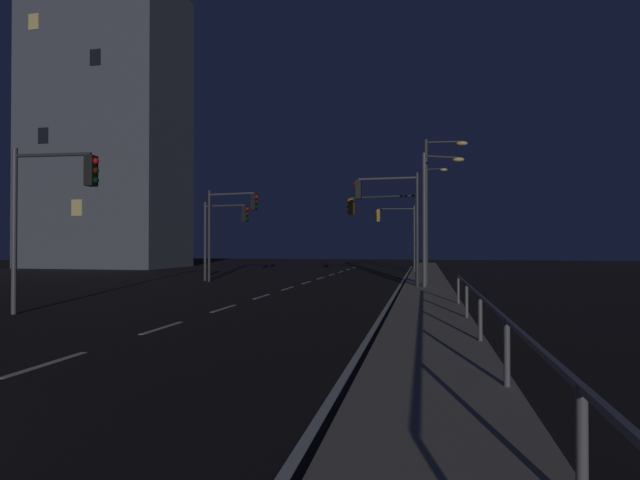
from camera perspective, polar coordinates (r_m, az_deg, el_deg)
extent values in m
plane|color=black|center=(21.32, -6.38, -6.49)|extent=(112.00, 112.00, 0.00)
cube|color=gray|center=(20.22, 12.55, -6.59)|extent=(2.35, 77.00, 0.14)
cube|color=silver|center=(10.39, -29.43, -12.57)|extent=(0.14, 2.00, 0.01)
cube|color=silver|center=(13.60, -18.01, -9.77)|extent=(0.14, 2.00, 0.01)
cube|color=silver|center=(17.14, -11.21, -7.89)|extent=(0.14, 2.00, 0.01)
cube|color=silver|center=(20.85, -6.82, -6.60)|extent=(0.14, 2.00, 0.01)
cube|color=silver|center=(24.65, -3.78, -5.68)|extent=(0.14, 2.00, 0.01)
cube|color=silver|center=(28.50, -1.57, -5.00)|extent=(0.14, 2.00, 0.01)
cube|color=silver|center=(32.39, 0.12, -4.48)|extent=(0.14, 2.00, 0.01)
cube|color=silver|center=(36.31, 1.43, -4.07)|extent=(0.14, 2.00, 0.01)
cube|color=silver|center=(40.24, 2.50, -3.74)|extent=(0.14, 2.00, 0.01)
cube|color=silver|center=(44.18, 3.37, -3.46)|extent=(0.14, 2.00, 0.01)
cube|color=silver|center=(48.14, 4.09, -3.23)|extent=(0.14, 2.00, 0.01)
cube|color=silver|center=(25.24, 9.22, -5.56)|extent=(0.14, 53.00, 0.01)
cylinder|color=#4C4C51|center=(38.50, 11.04, 0.17)|extent=(0.16, 0.16, 5.15)
cylinder|color=#2D3033|center=(38.45, 8.96, 3.63)|extent=(2.78, 0.50, 0.11)
cube|color=olive|center=(38.32, 6.88, 2.86)|extent=(0.33, 0.38, 0.95)
sphere|color=red|center=(38.33, 6.65, 3.31)|extent=(0.20, 0.20, 0.20)
sphere|color=black|center=(38.32, 6.65, 2.86)|extent=(0.20, 0.20, 0.20)
sphere|color=black|center=(38.30, 6.65, 2.41)|extent=(0.20, 0.20, 0.20)
cylinder|color=#4C4C51|center=(18.13, -32.24, 0.91)|extent=(0.16, 0.16, 5.26)
cylinder|color=#2D3033|center=(17.57, -28.90, 8.74)|extent=(2.59, 0.33, 0.11)
cube|color=black|center=(16.77, -25.30, 7.36)|extent=(0.31, 0.36, 0.95)
sphere|color=red|center=(16.73, -24.84, 8.41)|extent=(0.20, 0.20, 0.20)
sphere|color=black|center=(16.68, -24.85, 7.39)|extent=(0.20, 0.20, 0.20)
sphere|color=black|center=(16.65, -24.85, 6.37)|extent=(0.20, 0.20, 0.20)
cylinder|color=#2D3033|center=(28.11, 11.24, 0.44)|extent=(0.16, 0.16, 5.12)
cylinder|color=#2D3033|center=(28.61, 7.41, 5.06)|extent=(3.82, 0.65, 0.11)
cube|color=olive|center=(29.05, 3.70, 3.92)|extent=(0.33, 0.38, 0.95)
sphere|color=red|center=(29.12, 3.41, 4.51)|extent=(0.20, 0.20, 0.20)
sphere|color=black|center=(29.09, 3.41, 3.92)|extent=(0.20, 0.20, 0.20)
sphere|color=black|center=(29.07, 3.41, 3.33)|extent=(0.20, 0.20, 0.20)
cylinder|color=#2D3033|center=(29.99, -12.88, 0.46)|extent=(0.16, 0.16, 5.48)
cylinder|color=#4C4C51|center=(29.38, -10.37, 5.35)|extent=(3.00, 0.48, 0.11)
cube|color=black|center=(28.62, -7.75, 4.45)|extent=(0.32, 0.37, 0.95)
sphere|color=red|center=(28.57, -7.47, 5.06)|extent=(0.20, 0.20, 0.20)
sphere|color=black|center=(28.55, -7.47, 4.46)|extent=(0.20, 0.20, 0.20)
sphere|color=black|center=(28.52, -7.47, 3.86)|extent=(0.20, 0.20, 0.20)
cylinder|color=#2D3033|center=(24.73, 11.34, 1.25)|extent=(0.16, 0.16, 5.69)
cylinder|color=#4C4C51|center=(25.05, 7.92, 7.17)|extent=(2.96, 0.17, 0.11)
cube|color=black|center=(25.17, 4.55, 5.92)|extent=(0.29, 0.35, 0.95)
sphere|color=red|center=(25.23, 4.20, 6.60)|extent=(0.20, 0.20, 0.20)
sphere|color=black|center=(25.19, 4.20, 5.92)|extent=(0.20, 0.20, 0.20)
sphere|color=black|center=(25.16, 4.20, 5.24)|extent=(0.20, 0.20, 0.20)
cylinder|color=#38383D|center=(30.50, -13.34, -0.18)|extent=(0.16, 0.16, 4.82)
cylinder|color=#38383D|center=(29.92, -11.12, 3.97)|extent=(2.69, 0.39, 0.11)
cube|color=black|center=(29.25, -8.81, 3.04)|extent=(0.31, 0.37, 0.95)
sphere|color=red|center=(29.20, -8.54, 3.64)|extent=(0.20, 0.20, 0.20)
sphere|color=black|center=(29.18, -8.54, 3.05)|extent=(0.20, 0.20, 0.20)
sphere|color=black|center=(29.16, -8.54, 2.46)|extent=(0.20, 0.20, 0.20)
cylinder|color=#38383D|center=(39.46, 12.45, 2.39)|extent=(0.18, 0.18, 8.22)
cylinder|color=#38383D|center=(39.76, 13.38, 8.11)|extent=(1.31, 0.32, 0.10)
ellipsoid|color=#F9D172|center=(39.66, 14.33, 7.99)|extent=(0.56, 0.36, 0.24)
cylinder|color=#2D3033|center=(25.51, 12.35, 3.21)|extent=(0.18, 0.18, 7.48)
cylinder|color=#2D3033|center=(26.11, 14.34, 11.09)|extent=(1.81, 0.30, 0.10)
ellipsoid|color=#F9D172|center=(26.24, 16.32, 10.82)|extent=(0.56, 0.36, 0.24)
cylinder|color=#4C4C51|center=(24.36, 12.14, 2.33)|extent=(0.18, 0.18, 6.58)
cylinder|color=#38383D|center=(25.15, 14.07, 9.45)|extent=(1.73, 0.92, 0.10)
ellipsoid|color=#F9D172|center=(25.58, 15.95, 9.05)|extent=(0.56, 0.36, 0.24)
cylinder|color=#59595E|center=(4.46, 28.39, -20.93)|extent=(0.09, 0.09, 0.95)
cylinder|color=#59595E|center=(7.67, 21.09, -12.28)|extent=(0.09, 0.09, 0.95)
cylinder|color=#59595E|center=(11.00, 18.30, -8.73)|extent=(0.09, 0.09, 0.95)
cylinder|color=#59595E|center=(14.36, 16.84, -6.83)|extent=(0.09, 0.09, 0.95)
cylinder|color=#59595E|center=(17.74, 15.93, -5.65)|extent=(0.09, 0.09, 0.95)
cube|color=slate|center=(9.26, 19.43, -7.29)|extent=(0.06, 17.02, 0.06)
cube|color=#4C515B|center=(54.32, -23.70, 11.79)|extent=(14.54, 8.50, 27.64)
cube|color=#EACC7A|center=(56.85, -30.59, 21.21)|extent=(1.10, 0.06, 1.50)
cube|color=black|center=(53.03, -29.75, 10.60)|extent=(1.10, 0.06, 1.50)
cube|color=#EACC7A|center=(49.79, -26.66, 3.41)|extent=(1.10, 0.06, 1.50)
cube|color=black|center=(51.48, -24.89, 18.89)|extent=(1.10, 0.06, 1.50)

